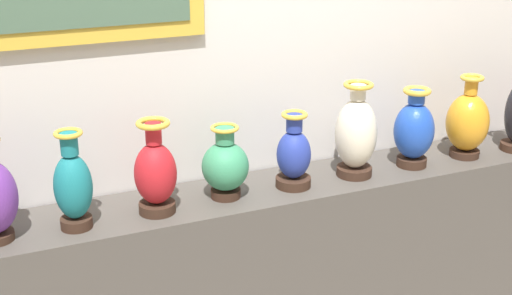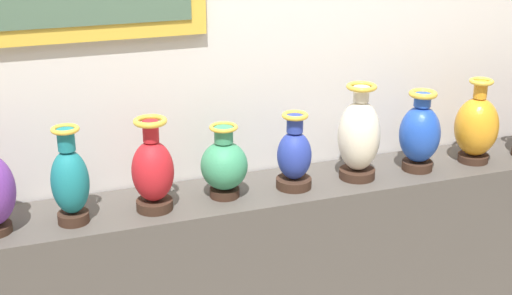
{
  "view_description": "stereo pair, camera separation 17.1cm",
  "coord_description": "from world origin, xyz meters",
  "px_view_note": "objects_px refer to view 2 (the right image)",
  "views": [
    {
      "loc": [
        -1.07,
        -2.42,
        2.07
      ],
      "look_at": [
        0.0,
        0.0,
        1.1
      ],
      "focal_mm": 50.25,
      "sensor_mm": 36.0,
      "label": 1
    },
    {
      "loc": [
        -0.91,
        -2.49,
        2.07
      ],
      "look_at": [
        0.0,
        0.0,
        1.1
      ],
      "focal_mm": 50.25,
      "sensor_mm": 36.0,
      "label": 2
    }
  ],
  "objects_px": {
    "vase_teal": "(70,181)",
    "vase_cobalt": "(294,156)",
    "vase_jade": "(224,165)",
    "vase_amber": "(476,127)",
    "vase_sapphire": "(420,134)",
    "vase_ivory": "(359,136)",
    "vase_crimson": "(153,171)"
  },
  "relations": [
    {
      "from": "vase_teal",
      "to": "vase_cobalt",
      "type": "distance_m",
      "value": 0.88
    },
    {
      "from": "vase_jade",
      "to": "vase_cobalt",
      "type": "distance_m",
      "value": 0.29
    },
    {
      "from": "vase_teal",
      "to": "vase_jade",
      "type": "bearing_deg",
      "value": 3.23
    },
    {
      "from": "vase_amber",
      "to": "vase_cobalt",
      "type": "bearing_deg",
      "value": 179.67
    },
    {
      "from": "vase_cobalt",
      "to": "vase_sapphire",
      "type": "xyz_separation_m",
      "value": [
        0.57,
        -0.0,
        0.03
      ]
    },
    {
      "from": "vase_jade",
      "to": "vase_ivory",
      "type": "relative_size",
      "value": 0.73
    },
    {
      "from": "vase_ivory",
      "to": "vase_sapphire",
      "type": "relative_size",
      "value": 1.15
    },
    {
      "from": "vase_teal",
      "to": "vase_amber",
      "type": "distance_m",
      "value": 1.73
    },
    {
      "from": "vase_jade",
      "to": "vase_ivory",
      "type": "bearing_deg",
      "value": -0.86
    },
    {
      "from": "vase_cobalt",
      "to": "vase_amber",
      "type": "bearing_deg",
      "value": -0.33
    },
    {
      "from": "vase_teal",
      "to": "vase_crimson",
      "type": "xyz_separation_m",
      "value": [
        0.3,
        0.01,
        -0.0
      ]
    },
    {
      "from": "vase_jade",
      "to": "vase_sapphire",
      "type": "bearing_deg",
      "value": -0.95
    },
    {
      "from": "vase_crimson",
      "to": "vase_teal",
      "type": "bearing_deg",
      "value": -178.45
    },
    {
      "from": "vase_sapphire",
      "to": "vase_amber",
      "type": "distance_m",
      "value": 0.29
    },
    {
      "from": "vase_ivory",
      "to": "vase_amber",
      "type": "relative_size",
      "value": 1.08
    },
    {
      "from": "vase_sapphire",
      "to": "vase_cobalt",
      "type": "bearing_deg",
      "value": 179.59
    },
    {
      "from": "vase_jade",
      "to": "vase_sapphire",
      "type": "height_order",
      "value": "vase_sapphire"
    },
    {
      "from": "vase_ivory",
      "to": "vase_amber",
      "type": "height_order",
      "value": "vase_ivory"
    },
    {
      "from": "vase_crimson",
      "to": "vase_amber",
      "type": "distance_m",
      "value": 1.43
    },
    {
      "from": "vase_teal",
      "to": "vase_crimson",
      "type": "distance_m",
      "value": 0.3
    },
    {
      "from": "vase_teal",
      "to": "vase_cobalt",
      "type": "height_order",
      "value": "vase_teal"
    },
    {
      "from": "vase_crimson",
      "to": "vase_sapphire",
      "type": "xyz_separation_m",
      "value": [
        1.15,
        0.01,
        0.01
      ]
    },
    {
      "from": "vase_crimson",
      "to": "vase_ivory",
      "type": "height_order",
      "value": "vase_ivory"
    },
    {
      "from": "vase_jade",
      "to": "vase_sapphire",
      "type": "relative_size",
      "value": 0.84
    },
    {
      "from": "vase_crimson",
      "to": "vase_amber",
      "type": "relative_size",
      "value": 0.96
    },
    {
      "from": "vase_jade",
      "to": "vase_amber",
      "type": "xyz_separation_m",
      "value": [
        1.15,
        -0.02,
        0.03
      ]
    },
    {
      "from": "vase_cobalt",
      "to": "vase_ivory",
      "type": "distance_m",
      "value": 0.29
    },
    {
      "from": "vase_teal",
      "to": "vase_crimson",
      "type": "height_order",
      "value": "vase_teal"
    },
    {
      "from": "vase_teal",
      "to": "vase_ivory",
      "type": "bearing_deg",
      "value": 1.2
    },
    {
      "from": "vase_jade",
      "to": "vase_amber",
      "type": "bearing_deg",
      "value": -0.76
    },
    {
      "from": "vase_cobalt",
      "to": "vase_ivory",
      "type": "xyz_separation_m",
      "value": [
        0.29,
        0.0,
        0.05
      ]
    },
    {
      "from": "vase_teal",
      "to": "vase_jade",
      "type": "distance_m",
      "value": 0.59
    }
  ]
}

